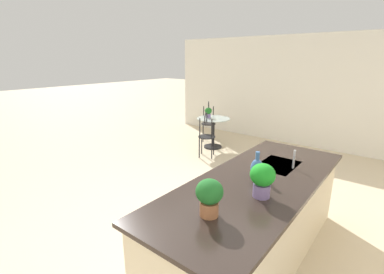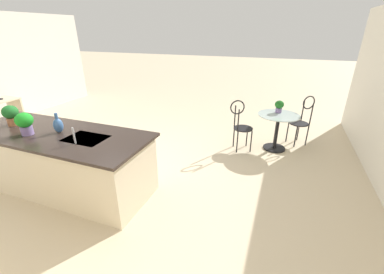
{
  "view_description": "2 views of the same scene",
  "coord_description": "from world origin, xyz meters",
  "px_view_note": "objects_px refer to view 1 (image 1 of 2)",
  "views": [
    {
      "loc": [
        2.74,
        1.94,
        2.13
      ],
      "look_at": [
        -0.59,
        -0.72,
        0.9
      ],
      "focal_mm": 25.56,
      "sensor_mm": 36.0,
      "label": 1
    },
    {
      "loc": [
        -2.67,
        3.18,
        2.27
      ],
      "look_at": [
        -1.53,
        0.16,
        0.85
      ],
      "focal_mm": 22.95,
      "sensor_mm": 36.0,
      "label": 2
    }
  ],
  "objects_px": {
    "potted_plant_on_table": "(208,112)",
    "potted_plant_counter_near": "(262,178)",
    "vase_on_counter": "(257,168)",
    "bistro_table": "(213,130)",
    "chair_by_island": "(208,119)",
    "chair_near_window": "(206,132)",
    "potted_plant_counter_far": "(209,195)"
  },
  "relations": [
    {
      "from": "potted_plant_on_table",
      "to": "potted_plant_counter_near",
      "type": "height_order",
      "value": "potted_plant_counter_near"
    },
    {
      "from": "vase_on_counter",
      "to": "bistro_table",
      "type": "bearing_deg",
      "value": -138.99
    },
    {
      "from": "chair_by_island",
      "to": "potted_plant_on_table",
      "type": "height_order",
      "value": "chair_by_island"
    },
    {
      "from": "chair_near_window",
      "to": "vase_on_counter",
      "type": "relative_size",
      "value": 3.62
    },
    {
      "from": "potted_plant_counter_far",
      "to": "vase_on_counter",
      "type": "xyz_separation_m",
      "value": [
        -0.9,
        -0.03,
        -0.07
      ]
    },
    {
      "from": "chair_near_window",
      "to": "vase_on_counter",
      "type": "bearing_deg",
      "value": 45.24
    },
    {
      "from": "potted_plant_on_table",
      "to": "potted_plant_counter_near",
      "type": "bearing_deg",
      "value": 41.71
    },
    {
      "from": "bistro_table",
      "to": "chair_by_island",
      "type": "relative_size",
      "value": 0.77
    },
    {
      "from": "bistro_table",
      "to": "potted_plant_counter_near",
      "type": "height_order",
      "value": "potted_plant_counter_near"
    },
    {
      "from": "potted_plant_on_table",
      "to": "vase_on_counter",
      "type": "relative_size",
      "value": 0.85
    },
    {
      "from": "chair_near_window",
      "to": "vase_on_counter",
      "type": "xyz_separation_m",
      "value": [
        2.21,
        2.23,
        0.46
      ]
    },
    {
      "from": "chair_near_window",
      "to": "potted_plant_counter_near",
      "type": "height_order",
      "value": "potted_plant_counter_near"
    },
    {
      "from": "vase_on_counter",
      "to": "chair_by_island",
      "type": "bearing_deg",
      "value": -138.34
    },
    {
      "from": "chair_by_island",
      "to": "potted_plant_counter_far",
      "type": "bearing_deg",
      "value": 35.31
    },
    {
      "from": "chair_by_island",
      "to": "potted_plant_counter_near",
      "type": "xyz_separation_m",
      "value": [
        3.71,
        3.21,
        0.53
      ]
    },
    {
      "from": "bistro_table",
      "to": "vase_on_counter",
      "type": "xyz_separation_m",
      "value": [
        2.9,
        2.52,
        0.58
      ]
    },
    {
      "from": "chair_near_window",
      "to": "potted_plant_counter_far",
      "type": "relative_size",
      "value": 3.36
    },
    {
      "from": "vase_on_counter",
      "to": "chair_near_window",
      "type": "bearing_deg",
      "value": -134.76
    },
    {
      "from": "chair_near_window",
      "to": "potted_plant_on_table",
      "type": "relative_size",
      "value": 4.24
    },
    {
      "from": "bistro_table",
      "to": "chair_near_window",
      "type": "bearing_deg",
      "value": 22.73
    },
    {
      "from": "potted_plant_counter_far",
      "to": "bistro_table",
      "type": "bearing_deg",
      "value": -146.15
    },
    {
      "from": "potted_plant_counter_near",
      "to": "potted_plant_counter_far",
      "type": "height_order",
      "value": "potted_plant_counter_near"
    },
    {
      "from": "chair_by_island",
      "to": "vase_on_counter",
      "type": "xyz_separation_m",
      "value": [
        3.36,
        2.99,
        0.46
      ]
    },
    {
      "from": "bistro_table",
      "to": "potted_plant_on_table",
      "type": "bearing_deg",
      "value": -81.59
    },
    {
      "from": "bistro_table",
      "to": "potted_plant_on_table",
      "type": "xyz_separation_m",
      "value": [
        0.02,
        -0.14,
        0.43
      ]
    },
    {
      "from": "potted_plant_on_table",
      "to": "vase_on_counter",
      "type": "height_order",
      "value": "vase_on_counter"
    },
    {
      "from": "chair_by_island",
      "to": "potted_plant_counter_near",
      "type": "height_order",
      "value": "potted_plant_counter_near"
    },
    {
      "from": "bistro_table",
      "to": "chair_near_window",
      "type": "xyz_separation_m",
      "value": [
        0.68,
        0.29,
        0.13
      ]
    },
    {
      "from": "potted_plant_counter_near",
      "to": "vase_on_counter",
      "type": "relative_size",
      "value": 1.1
    },
    {
      "from": "bistro_table",
      "to": "potted_plant_counter_near",
      "type": "xyz_separation_m",
      "value": [
        3.25,
        2.74,
        0.65
      ]
    },
    {
      "from": "bistro_table",
      "to": "chair_by_island",
      "type": "distance_m",
      "value": 0.67
    },
    {
      "from": "potted_plant_on_table",
      "to": "vase_on_counter",
      "type": "distance_m",
      "value": 3.92
    }
  ]
}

